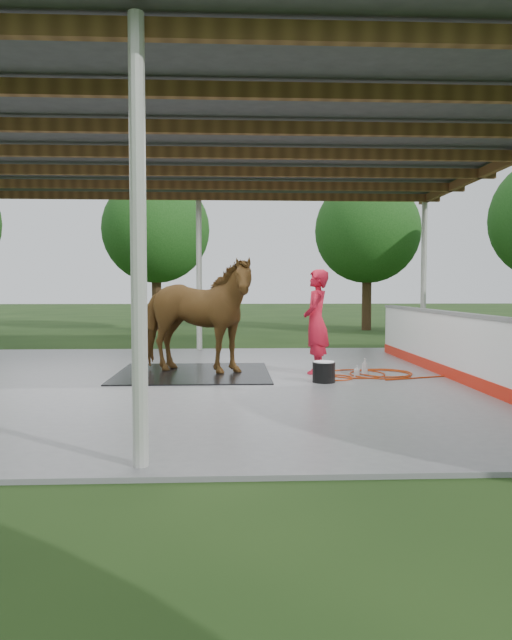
{
  "coord_description": "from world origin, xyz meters",
  "views": [
    {
      "loc": [
        0.78,
        -9.63,
        1.6
      ],
      "look_at": [
        1.23,
        0.43,
        1.04
      ],
      "focal_mm": 32.0,
      "sensor_mm": 36.0,
      "label": 1
    }
  ],
  "objects_px": {
    "handler": "(316,322)",
    "horse": "(193,316)",
    "dasher_board": "(452,347)",
    "wash_bucket": "(324,372)"
  },
  "relations": [
    {
      "from": "horse",
      "to": "handler",
      "type": "xyz_separation_m",
      "value": [
        2.24,
        -0.04,
        -0.11
      ]
    },
    {
      "from": "handler",
      "to": "dasher_board",
      "type": "bearing_deg",
      "value": 89.58
    },
    {
      "from": "horse",
      "to": "handler",
      "type": "distance_m",
      "value": 2.24
    },
    {
      "from": "dasher_board",
      "to": "handler",
      "type": "bearing_deg",
      "value": 163.79
    },
    {
      "from": "horse",
      "to": "wash_bucket",
      "type": "distance_m",
      "value": 2.6
    },
    {
      "from": "dasher_board",
      "to": "handler",
      "type": "relative_size",
      "value": 4.23
    },
    {
      "from": "dasher_board",
      "to": "handler",
      "type": "distance_m",
      "value": 2.39
    },
    {
      "from": "handler",
      "to": "horse",
      "type": "bearing_deg",
      "value": -75.25
    },
    {
      "from": "handler",
      "to": "wash_bucket",
      "type": "xyz_separation_m",
      "value": [
        -0.02,
        -1.01,
        -0.77
      ]
    },
    {
      "from": "dasher_board",
      "to": "horse",
      "type": "bearing_deg",
      "value": 171.19
    }
  ]
}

